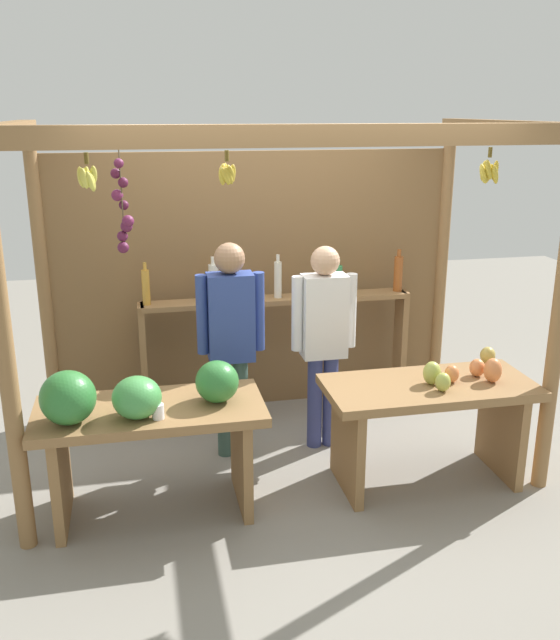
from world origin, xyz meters
The scene contains 7 objects.
ground_plane centered at (0.00, 0.00, 0.00)m, with size 12.00×12.00×0.00m, color gray.
market_stall centered at (-0.01, 0.42, 1.36)m, with size 3.43×1.85×2.37m.
fruit_counter_left centered at (-0.96, -0.69, 0.66)m, with size 1.39×0.68×1.03m.
fruit_counter_right centered at (0.93, -0.65, 0.55)m, with size 1.39×0.65×0.88m.
bottle_shelf_unit centered at (0.16, 0.65, 0.80)m, with size 2.20×0.22×1.35m.
vendor_man centered at (-0.32, 0.00, 0.95)m, with size 0.48×0.21×1.58m.
vendor_woman centered at (0.36, 0.00, 0.91)m, with size 0.48×0.21×1.53m.
Camera 1 is at (-0.93, -4.58, 2.45)m, focal length 38.74 mm.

